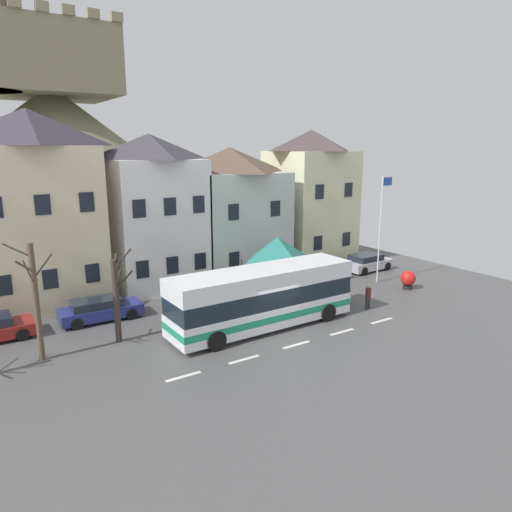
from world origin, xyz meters
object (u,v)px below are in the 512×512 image
object	(u,v)px
hilltop_castle	(55,157)
bus_shelter	(277,249)
bare_tree_00	(36,299)
bare_tree_01	(117,298)
townhouse_01	(36,211)
pedestrian_01	(346,287)
townhouse_04	(310,197)
pedestrian_00	(368,296)
pedestrian_02	(326,282)
townhouse_03	(230,211)
flagpole	(381,222)
transit_bus	(263,298)
townhouse_02	(152,212)
pedestrian_03	(348,295)
parked_car_03	(367,262)
harbour_buoy	(408,279)
parked_car_01	(318,271)
public_bench	(283,279)
parked_car_02	(100,309)

from	to	relation	value
hilltop_castle	bus_shelter	xyz separation A→B (m)	(7.04, -30.62, -5.25)
bus_shelter	bare_tree_00	bearing A→B (deg)	-173.48
hilltop_castle	bare_tree_01	bearing A→B (deg)	-96.36
townhouse_01	pedestrian_01	bearing A→B (deg)	-30.69
townhouse_04	pedestrian_00	distance (m)	13.29
pedestrian_02	bare_tree_00	world-z (taller)	bare_tree_00
townhouse_03	flagpole	xyz separation A→B (m)	(7.28, -8.35, -0.40)
transit_bus	pedestrian_02	xyz separation A→B (m)	(6.49, 2.33, -0.68)
townhouse_02	flagpole	distance (m)	15.81
pedestrian_00	pedestrian_03	distance (m)	1.19
parked_car_03	townhouse_01	bearing A→B (deg)	165.34
townhouse_01	pedestrian_03	bearing A→B (deg)	-34.70
hilltop_castle	harbour_buoy	distance (m)	38.15
parked_car_03	pedestrian_01	world-z (taller)	pedestrian_01
pedestrian_00	pedestrian_03	xyz separation A→B (m)	(-0.85, 0.83, -0.04)
townhouse_02	parked_car_01	world-z (taller)	townhouse_02
bus_shelter	harbour_buoy	xyz separation A→B (m)	(8.55, -3.34, -2.45)
bare_tree_01	townhouse_04	bearing A→B (deg)	23.81
townhouse_02	parked_car_01	size ratio (longest dim) A/B	2.39
pedestrian_02	public_bench	world-z (taller)	pedestrian_02
pedestrian_00	public_bench	xyz separation A→B (m)	(-1.35, 6.76, -0.32)
transit_bus	parked_car_01	world-z (taller)	transit_bus
townhouse_03	bare_tree_01	xyz separation A→B (m)	(-11.47, -8.79, -2.42)
pedestrian_01	bare_tree_01	xyz separation A→B (m)	(-13.92, 1.38, 1.44)
townhouse_03	transit_bus	bearing A→B (deg)	-111.89
parked_car_01	bare_tree_00	size ratio (longest dim) A/B	0.78
townhouse_02	bare_tree_00	xyz separation A→B (m)	(-8.76, -8.63, -2.23)
pedestrian_00	public_bench	world-z (taller)	pedestrian_00
harbour_buoy	pedestrian_03	bearing A→B (deg)	-174.99
townhouse_03	hilltop_castle	bearing A→B (deg)	108.70
pedestrian_02	bare_tree_00	xyz separation A→B (m)	(-17.10, -0.17, 1.97)
bus_shelter	pedestrian_01	distance (m)	4.95
townhouse_02	harbour_buoy	xyz separation A→B (m)	(14.00, -10.34, -4.44)
hilltop_castle	bus_shelter	bearing A→B (deg)	-77.05
transit_bus	parked_car_02	bearing A→B (deg)	139.68
parked_car_01	hilltop_castle	bearing A→B (deg)	-61.80
harbour_buoy	townhouse_01	bearing A→B (deg)	154.86
parked_car_02	harbour_buoy	size ratio (longest dim) A/B	3.51
townhouse_04	transit_bus	world-z (taller)	townhouse_04
townhouse_01	townhouse_02	xyz separation A→B (m)	(7.27, 0.37, -0.64)
parked_car_01	pedestrian_01	bearing A→B (deg)	76.59
townhouse_01	townhouse_02	size ratio (longest dim) A/B	1.12
pedestrian_03	public_bench	world-z (taller)	pedestrian_03
parked_car_01	harbour_buoy	size ratio (longest dim) A/B	3.40
pedestrian_00	pedestrian_02	world-z (taller)	pedestrian_02
transit_bus	flagpole	bearing A→B (deg)	12.43
bare_tree_00	bare_tree_01	distance (m)	3.64
public_bench	flagpole	xyz separation A→B (m)	(6.17, -3.09, 3.84)
parked_car_02	harbour_buoy	distance (m)	19.91
townhouse_03	pedestrian_03	distance (m)	11.97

